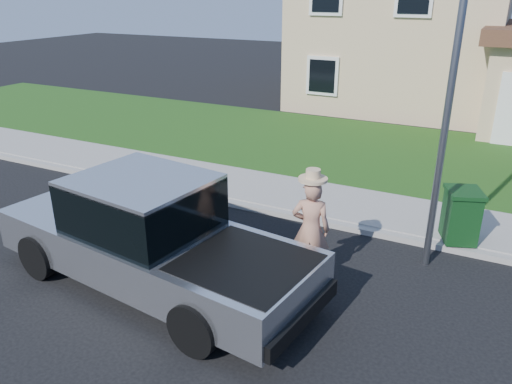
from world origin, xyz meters
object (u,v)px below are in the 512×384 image
(pickup_truck, at_px, (150,237))
(woman, at_px, (311,227))
(trash_bin, at_px, (461,215))
(street_lamp, at_px, (450,103))

(pickup_truck, bearing_deg, woman, 39.89)
(pickup_truck, relative_size, woman, 3.04)
(woman, height_order, trash_bin, woman)
(trash_bin, bearing_deg, pickup_truck, -160.08)
(pickup_truck, distance_m, trash_bin, 5.96)
(woman, distance_m, street_lamp, 3.07)
(pickup_truck, bearing_deg, trash_bin, 47.53)
(trash_bin, distance_m, street_lamp, 2.62)
(pickup_truck, distance_m, woman, 2.74)
(pickup_truck, relative_size, street_lamp, 1.15)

